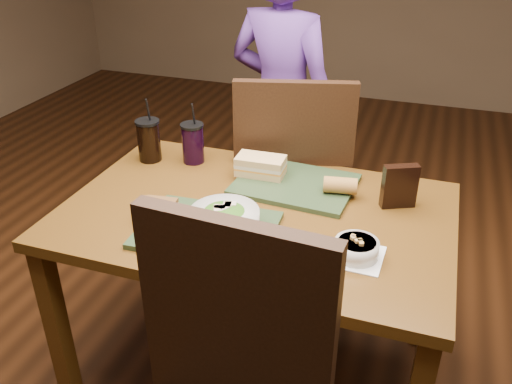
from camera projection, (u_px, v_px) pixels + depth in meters
ground at (256, 369)px, 2.19m from camera, size 6.00×6.00×0.00m
dining_table at (256, 233)px, 1.87m from camera, size 1.30×0.85×0.75m
chair_far at (299, 183)px, 2.32m from camera, size 0.58×0.58×1.08m
diner at (282, 106)px, 2.67m from camera, size 0.63×0.49×1.54m
tray_near at (207, 230)px, 1.71m from camera, size 0.44×0.34×0.02m
tray_far at (295, 184)px, 1.97m from camera, size 0.44×0.35×0.02m
salad_bowl at (224, 218)px, 1.68m from camera, size 0.22×0.22×0.07m
soup_bowl at (356, 249)px, 1.58m from camera, size 0.16×0.16×0.06m
sandwich_near at (159, 208)px, 1.76m from camera, size 0.12×0.09×0.05m
sandwich_far at (261, 166)px, 2.01m from camera, size 0.18×0.10×0.07m
baguette_near at (233, 243)px, 1.58m from camera, size 0.12×0.09×0.05m
baguette_far at (340, 185)px, 1.89m from camera, size 0.12×0.08×0.06m
cup_cola at (149, 140)px, 2.14m from camera, size 0.10×0.10×0.26m
cup_berry at (193, 143)px, 2.13m from camera, size 0.09×0.09×0.25m
chip_bag at (399, 186)px, 1.82m from camera, size 0.12×0.08×0.15m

